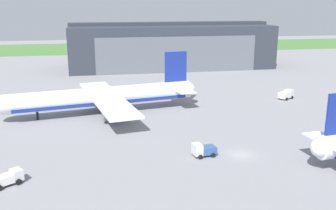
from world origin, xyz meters
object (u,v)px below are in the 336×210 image
object	(u,v)px
baggage_tug	(7,178)
pushback_tractor	(203,150)
airliner_far_right	(103,97)
fuel_bowser	(286,94)
maintenance_hangar	(170,46)

from	to	relation	value
baggage_tug	pushback_tractor	world-z (taller)	pushback_tractor
baggage_tug	pushback_tractor	size ratio (longest dim) A/B	1.16
airliner_far_right	fuel_bowser	distance (m)	49.53
maintenance_hangar	fuel_bowser	world-z (taller)	maintenance_hangar
airliner_far_right	baggage_tug	bearing A→B (deg)	-112.68
fuel_bowser	pushback_tractor	distance (m)	48.19
baggage_tug	fuel_bowser	world-z (taller)	fuel_bowser
baggage_tug	fuel_bowser	size ratio (longest dim) A/B	0.98
maintenance_hangar	pushback_tractor	distance (m)	95.75
maintenance_hangar	airliner_far_right	xyz separation A→B (m)	(-28.82, -64.68, -4.49)
airliner_far_right	pushback_tractor	size ratio (longest dim) A/B	11.16
fuel_bowser	pushback_tractor	bearing A→B (deg)	-133.65
airliner_far_right	fuel_bowser	xyz separation A→B (m)	(49.20, 4.95, -2.70)
maintenance_hangar	baggage_tug	bearing A→B (deg)	-113.55
maintenance_hangar	pushback_tractor	world-z (taller)	maintenance_hangar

